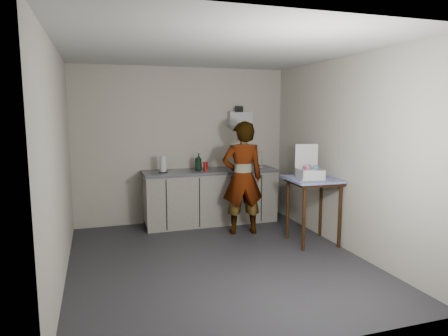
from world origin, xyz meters
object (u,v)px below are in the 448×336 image
object	(u,v)px
soda_can	(205,166)
bakery_box	(310,171)
soap_bottle	(199,162)
paper_towel	(163,165)
side_table	(314,186)
kitchen_counter	(211,198)
standing_man	(242,178)
dark_bottle	(197,164)
dish_rack	(248,164)

from	to	relation	value
soda_can	bakery_box	xyz separation A→B (m)	(1.12, -1.44, 0.07)
soap_bottle	paper_towel	distance (m)	0.59
soda_can	side_table	bearing A→B (deg)	-50.01
kitchen_counter	soda_can	bearing A→B (deg)	-168.99
standing_man	paper_towel	world-z (taller)	standing_man
standing_man	soda_can	world-z (taller)	standing_man
kitchen_counter	soap_bottle	xyz separation A→B (m)	(-0.21, -0.03, 0.63)
soda_can	dark_bottle	world-z (taller)	dark_bottle
soap_bottle	soda_can	distance (m)	0.14
soda_can	bakery_box	bearing A→B (deg)	-52.20
paper_towel	dish_rack	distance (m)	1.48
dish_rack	bakery_box	size ratio (longest dim) A/B	0.91
side_table	dark_bottle	size ratio (longest dim) A/B	4.45
kitchen_counter	bakery_box	distance (m)	1.89
soda_can	dish_rack	world-z (taller)	dish_rack
paper_towel	side_table	bearing A→B (deg)	-36.16
dark_bottle	kitchen_counter	bearing A→B (deg)	1.87
kitchen_counter	dark_bottle	world-z (taller)	dark_bottle
standing_man	soda_can	distance (m)	0.79
side_table	paper_towel	xyz separation A→B (m)	(-1.90, 1.39, 0.21)
side_table	soda_can	size ratio (longest dim) A/B	6.85
standing_man	soap_bottle	world-z (taller)	standing_man
standing_man	paper_towel	xyz separation A→B (m)	(-1.11, 0.64, 0.17)
soda_can	dish_rack	distance (m)	0.77
side_table	dish_rack	distance (m)	1.53
side_table	soap_bottle	bearing A→B (deg)	135.98
standing_man	paper_towel	distance (m)	1.29
standing_man	bakery_box	xyz separation A→B (m)	(0.71, -0.77, 0.19)
soda_can	paper_towel	size ratio (longest dim) A/B	0.52
standing_man	soap_bottle	size ratio (longest dim) A/B	6.07
kitchen_counter	dish_rack	world-z (taller)	dish_rack
kitchen_counter	soap_bottle	bearing A→B (deg)	-172.02
kitchen_counter	soap_bottle	distance (m)	0.66
dark_bottle	bakery_box	size ratio (longest dim) A/B	0.45
side_table	dish_rack	world-z (taller)	dish_rack
side_table	dish_rack	xyz separation A→B (m)	(-0.43, 1.46, 0.15)
kitchen_counter	dark_bottle	bearing A→B (deg)	-178.13
soap_bottle	standing_man	bearing A→B (deg)	-51.86
kitchen_counter	standing_man	size ratio (longest dim) A/B	1.30
side_table	bakery_box	xyz separation A→B (m)	(-0.08, -0.01, 0.23)
side_table	soap_bottle	size ratio (longest dim) A/B	3.33
side_table	standing_man	distance (m)	1.09
side_table	dish_rack	bearing A→B (deg)	109.53
side_table	dish_rack	size ratio (longest dim) A/B	2.22
kitchen_counter	dark_bottle	xyz separation A→B (m)	(-0.23, -0.01, 0.59)
paper_towel	dish_rack	size ratio (longest dim) A/B	0.62
side_table	dark_bottle	xyz separation A→B (m)	(-1.33, 1.44, 0.19)
side_table	soap_bottle	xyz separation A→B (m)	(-1.31, 1.42, 0.23)
soap_bottle	soda_can	bearing A→B (deg)	5.40
dish_rack	kitchen_counter	bearing A→B (deg)	-178.46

